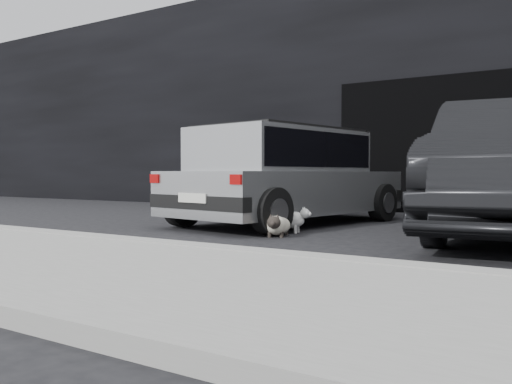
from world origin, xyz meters
The scene contains 8 objects.
ground centered at (0.00, 0.00, 0.00)m, with size 80.00×80.00×0.00m, color black.
building_facade centered at (1.00, 6.00, 2.50)m, with size 34.00×4.00×5.00m, color black.
garage_opening centered at (1.00, 3.99, 1.30)m, with size 4.00×0.10×2.60m, color black.
curb centered at (1.00, -2.60, 0.06)m, with size 18.00×0.25×0.12m, color gray.
sidewalk centered at (1.00, -3.80, 0.06)m, with size 18.00×2.20×0.11m, color gray.
silver_hatchback centered at (-0.48, 0.66, 0.79)m, with size 2.43×4.14×1.44m.
cat_siamese centered at (0.25, -0.80, 0.14)m, with size 0.48×0.81×0.30m.
cat_white centered at (0.16, -0.37, 0.17)m, with size 0.72×0.35×0.35m.
Camera 1 is at (3.56, -6.46, 0.77)m, focal length 38.00 mm.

